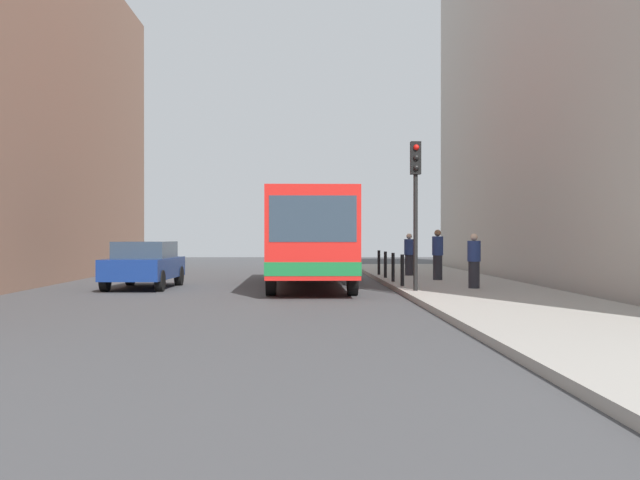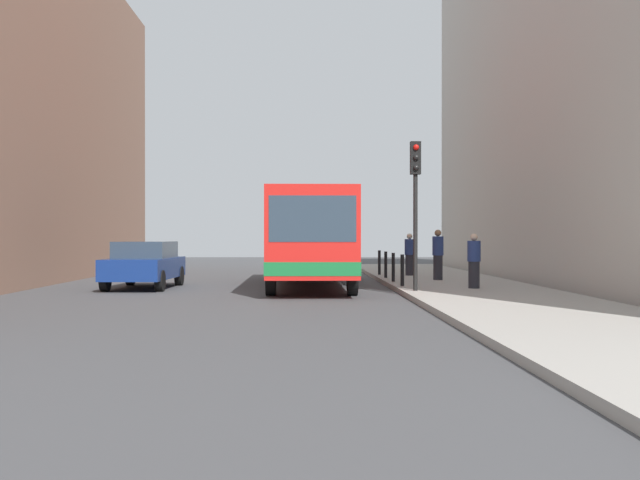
% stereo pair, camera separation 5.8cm
% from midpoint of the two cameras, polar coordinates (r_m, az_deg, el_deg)
% --- Properties ---
extents(ground_plane, '(80.00, 80.00, 0.00)m').
position_cam_midpoint_polar(ground_plane, '(23.21, -2.42, -3.80)').
color(ground_plane, '#424244').
extents(sidewalk, '(4.40, 40.00, 0.15)m').
position_cam_midpoint_polar(sidewalk, '(23.74, 10.75, -3.54)').
color(sidewalk, '#9E9991').
rests_on(sidewalk, ground).
extents(building_right, '(7.00, 32.00, 16.84)m').
position_cam_midpoint_polar(building_right, '(30.10, 20.82, 13.25)').
color(building_right, '#BCB7AD').
rests_on(building_right, ground).
extents(bus, '(2.56, 11.03, 3.00)m').
position_cam_midpoint_polar(bus, '(26.19, -0.80, 0.44)').
color(bus, red).
rests_on(bus, ground).
extents(car_beside_bus, '(2.00, 4.46, 1.48)m').
position_cam_midpoint_polar(car_beside_bus, '(25.95, -12.45, -1.65)').
color(car_beside_bus, navy).
rests_on(car_beside_bus, ground).
extents(traffic_light, '(0.28, 0.33, 4.10)m').
position_cam_midpoint_polar(traffic_light, '(22.17, 6.75, 3.78)').
color(traffic_light, black).
rests_on(traffic_light, sidewalk).
extents(bollard_near, '(0.11, 0.11, 0.95)m').
position_cam_midpoint_polar(bollard_near, '(24.21, 5.81, -2.15)').
color(bollard_near, black).
rests_on(bollard_near, sidewalk).
extents(bollard_mid, '(0.11, 0.11, 0.95)m').
position_cam_midpoint_polar(bollard_mid, '(26.56, 5.16, -1.94)').
color(bollard_mid, black).
rests_on(bollard_mid, sidewalk).
extents(bollard_far, '(0.11, 0.11, 0.95)m').
position_cam_midpoint_polar(bollard_far, '(28.92, 4.62, -1.76)').
color(bollard_far, black).
rests_on(bollard_far, sidewalk).
extents(bollard_farthest, '(0.11, 0.11, 0.95)m').
position_cam_midpoint_polar(bollard_farthest, '(31.28, 4.16, -1.61)').
color(bollard_farthest, black).
rests_on(bollard_farthest, sidewalk).
extents(pedestrian_near_signal, '(0.38, 0.38, 1.58)m').
position_cam_midpoint_polar(pedestrian_near_signal, '(23.45, 10.84, -1.49)').
color(pedestrian_near_signal, '#26262D').
rests_on(pedestrian_near_signal, sidewalk).
extents(pedestrian_mid_sidewalk, '(0.38, 0.38, 1.73)m').
position_cam_midpoint_polar(pedestrian_mid_sidewalk, '(27.77, 8.32, -1.05)').
color(pedestrian_mid_sidewalk, '#26262D').
rests_on(pedestrian_mid_sidewalk, sidewalk).
extents(pedestrian_far_sidewalk, '(0.38, 0.38, 1.60)m').
position_cam_midpoint_polar(pedestrian_far_sidewalk, '(30.80, 6.31, -1.04)').
color(pedestrian_far_sidewalk, '#26262D').
rests_on(pedestrian_far_sidewalk, sidewalk).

